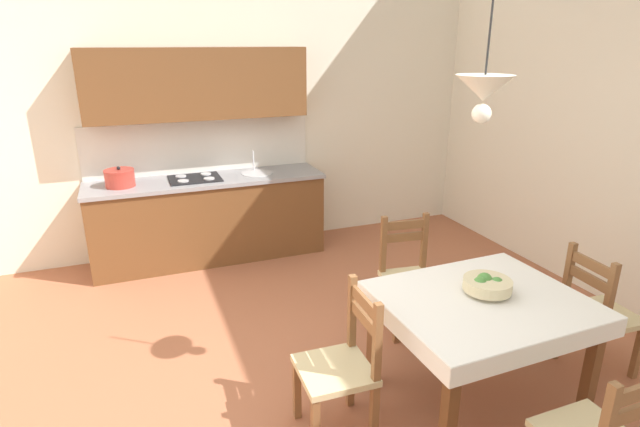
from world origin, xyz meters
The scene contains 9 objects.
ground_plane centered at (0.00, 0.00, -0.05)m, with size 6.70×6.29×0.10m, color #A86042.
wall_back centered at (0.00, 2.90, 2.01)m, with size 6.70×0.12×4.02m, color silver.
kitchen_cabinetry centered at (-0.15, 2.57, 0.86)m, with size 2.43×0.63×2.20m.
dining_table centered at (1.06, -0.44, 0.62)m, with size 1.25×1.05×0.75m.
dining_chair_window_side centered at (2.06, -0.46, 0.44)m, with size 0.45×0.45×0.93m.
dining_chair_kitchen_side centered at (1.13, 0.53, 0.44)m, with size 0.47×0.47×0.93m.
dining_chair_tv_side centered at (0.14, -0.36, 0.44)m, with size 0.43×0.43×0.93m.
fruit_bowl centered at (1.12, -0.39, 0.81)m, with size 0.30×0.30×0.12m.
pendant_lamp centered at (0.99, -0.33, 2.00)m, with size 0.32×0.32×0.80m.
Camera 1 is at (-0.89, -2.66, 2.26)m, focal length 28.36 mm.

